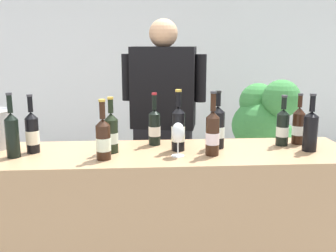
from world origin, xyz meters
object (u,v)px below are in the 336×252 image
(wine_bottle_0, at_px, (103,139))
(wine_bottle_8, at_px, (283,127))
(person_server, at_px, (164,140))
(wine_bottle_1, at_px, (178,128))
(potted_shrub, at_px, (267,132))
(wine_bottle_6, at_px, (32,132))
(wine_bottle_7, at_px, (311,130))
(wine_bottle_2, at_px, (12,133))
(wine_bottle_4, at_px, (298,126))
(wine_bottle_9, at_px, (111,133))
(wine_bottle_10, at_px, (154,127))
(wine_glass, at_px, (178,134))
(wine_bottle_5, at_px, (217,127))
(wine_bottle_3, at_px, (213,133))

(wine_bottle_0, distance_m, wine_bottle_8, 1.07)
(wine_bottle_0, distance_m, person_server, 0.87)
(wine_bottle_1, relative_size, potted_shrub, 0.29)
(wine_bottle_6, height_order, wine_bottle_7, same)
(person_server, bearing_deg, wine_bottle_0, -115.34)
(wine_bottle_2, bearing_deg, person_server, 39.13)
(wine_bottle_7, bearing_deg, wine_bottle_6, 177.41)
(wine_bottle_4, relative_size, wine_bottle_6, 0.94)
(wine_bottle_9, relative_size, wine_bottle_10, 1.00)
(potted_shrub, bearing_deg, wine_bottle_2, -142.83)
(wine_bottle_8, distance_m, wine_bottle_9, 1.02)
(wine_bottle_4, distance_m, wine_glass, 0.79)
(person_server, bearing_deg, wine_bottle_8, -38.62)
(wine_bottle_5, bearing_deg, wine_bottle_10, 165.44)
(wine_bottle_0, height_order, wine_bottle_1, wine_bottle_1)
(wine_bottle_4, height_order, wine_bottle_10, wine_bottle_10)
(wine_glass, bearing_deg, wine_bottle_6, 170.88)
(wine_bottle_9, relative_size, person_server, 0.19)
(wine_bottle_0, bearing_deg, potted_shrub, 47.25)
(wine_bottle_3, relative_size, wine_bottle_4, 1.14)
(wine_bottle_6, bearing_deg, person_server, 38.17)
(wine_bottle_6, distance_m, wine_glass, 0.82)
(wine_bottle_5, relative_size, wine_bottle_6, 1.02)
(wine_bottle_4, relative_size, wine_bottle_7, 0.94)
(wine_bottle_5, distance_m, wine_bottle_10, 0.38)
(wine_bottle_10, bearing_deg, wine_glass, -64.93)
(wine_bottle_1, height_order, wine_glass, wine_bottle_1)
(wine_bottle_0, bearing_deg, wine_bottle_10, 45.30)
(wine_bottle_7, bearing_deg, wine_bottle_4, 91.54)
(wine_bottle_10, distance_m, wine_glass, 0.28)
(wine_bottle_3, xyz_separation_m, potted_shrub, (0.78, 1.45, -0.34))
(wine_bottle_4, distance_m, wine_bottle_10, 0.88)
(wine_bottle_1, bearing_deg, wine_bottle_2, -175.15)
(wine_bottle_4, distance_m, wine_bottle_9, 1.13)
(wine_bottle_9, bearing_deg, wine_bottle_5, 5.47)
(wine_bottle_5, distance_m, potted_shrub, 1.52)
(wine_bottle_4, bearing_deg, person_server, 147.00)
(wine_bottle_7, bearing_deg, wine_bottle_1, 175.41)
(wine_bottle_0, distance_m, wine_bottle_10, 0.40)
(wine_bottle_5, distance_m, wine_bottle_6, 1.06)
(wine_bottle_1, relative_size, wine_bottle_4, 1.13)
(wine_bottle_0, height_order, wine_glass, wine_bottle_0)
(wine_bottle_10, bearing_deg, wine_bottle_1, -45.91)
(potted_shrub, bearing_deg, wine_bottle_5, -119.27)
(wine_glass, bearing_deg, wine_bottle_2, 177.27)
(wine_bottle_0, bearing_deg, person_server, 64.66)
(wine_bottle_1, distance_m, wine_bottle_2, 0.91)
(wine_bottle_3, height_order, wine_bottle_6, wine_bottle_3)
(wine_bottle_3, xyz_separation_m, wine_bottle_6, (-1.00, 0.12, -0.01))
(wine_bottle_2, relative_size, wine_bottle_10, 1.11)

